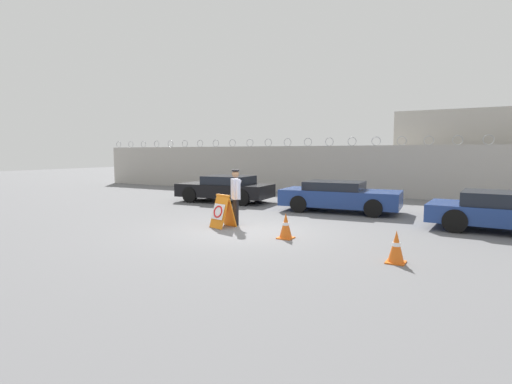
{
  "coord_description": "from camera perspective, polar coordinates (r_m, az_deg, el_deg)",
  "views": [
    {
      "loc": [
        5.93,
        -10.02,
        2.31
      ],
      "look_at": [
        -0.36,
        1.28,
        1.02
      ],
      "focal_mm": 28.0,
      "sensor_mm": 36.0,
      "label": 1
    }
  ],
  "objects": [
    {
      "name": "traffic_cone_mid",
      "position": [
        8.9,
        19.4,
        -7.42
      ],
      "size": [
        0.39,
        0.39,
        0.69
      ],
      "color": "orange",
      "rests_on": "ground_plane"
    },
    {
      "name": "security_guard",
      "position": [
        12.66,
        -2.92,
        -0.32
      ],
      "size": [
        0.5,
        0.65,
        1.76
      ],
      "rotation": [
        0.0,
        0.0,
        2.35
      ],
      "color": "black",
      "rests_on": "ground_plane"
    },
    {
      "name": "barricade_sign",
      "position": [
        12.33,
        -4.88,
        -2.74
      ],
      "size": [
        0.72,
        0.78,
        1.02
      ],
      "rotation": [
        0.0,
        0.0,
        -0.28
      ],
      "color": "orange",
      "rests_on": "ground_plane"
    },
    {
      "name": "ground_plane",
      "position": [
        11.87,
        -1.47,
        -5.53
      ],
      "size": [
        90.0,
        90.0,
        0.0
      ],
      "primitive_type": "plane",
      "color": "slate"
    },
    {
      "name": "parked_car_front_coupe",
      "position": [
        18.61,
        -4.37,
        0.52
      ],
      "size": [
        4.48,
        2.27,
        1.23
      ],
      "rotation": [
        0.0,
        0.0,
        3.23
      ],
      "color": "black",
      "rests_on": "ground_plane"
    },
    {
      "name": "perimeter_wall",
      "position": [
        22.01,
        13.47,
        3.02
      ],
      "size": [
        36.0,
        0.3,
        3.12
      ],
      "color": "#ADA8A0",
      "rests_on": "ground_plane"
    },
    {
      "name": "building_block",
      "position": [
        26.63,
        30.35,
        4.84
      ],
      "size": [
        9.42,
        6.76,
        4.55
      ],
      "color": "#B2ADA3",
      "rests_on": "ground_plane"
    },
    {
      "name": "parked_car_rear_sedan",
      "position": [
        15.86,
        11.79,
        -0.56
      ],
      "size": [
        4.62,
        2.22,
        1.18
      ],
      "rotation": [
        0.0,
        0.0,
        0.08
      ],
      "color": "black",
      "rests_on": "ground_plane"
    },
    {
      "name": "parked_car_far_side",
      "position": [
        13.64,
        32.47,
        -2.4
      ],
      "size": [
        4.5,
        2.18,
        1.17
      ],
      "rotation": [
        0.0,
        0.0,
        -0.05
      ],
      "color": "black",
      "rests_on": "ground_plane"
    },
    {
      "name": "traffic_cone_near",
      "position": [
        10.77,
        4.27,
        -4.86
      ],
      "size": [
        0.4,
        0.4,
        0.69
      ],
      "color": "orange",
      "rests_on": "ground_plane"
    }
  ]
}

